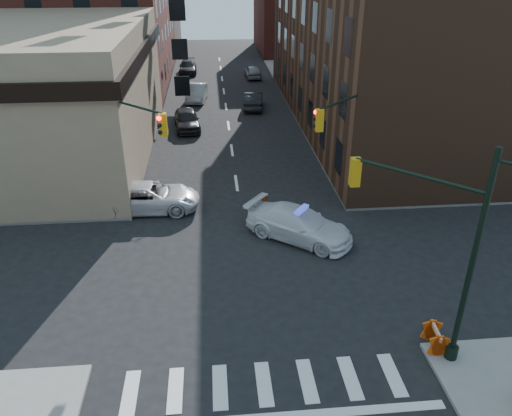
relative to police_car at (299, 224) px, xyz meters
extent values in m
plane|color=black|center=(-2.81, -2.77, -0.82)|extent=(140.00, 140.00, 0.00)
cube|color=gray|center=(20.19, 29.98, -0.74)|extent=(34.00, 54.50, 0.15)
cube|color=#4C2E1E|center=(10.19, 19.73, 6.18)|extent=(14.00, 34.00, 14.00)
cube|color=maroon|center=(11.19, 55.23, 5.18)|extent=(16.00, 16.00, 12.00)
cylinder|color=black|center=(3.99, -9.07, 3.33)|extent=(0.20, 0.20, 8.00)
cylinder|color=black|center=(3.99, -9.07, -0.42)|extent=(0.44, 0.44, 0.50)
cylinder|color=black|center=(2.40, -7.48, 5.83)|extent=(3.27, 3.27, 0.12)
cube|color=#BF8C0C|center=(0.81, -5.88, 5.33)|extent=(0.35, 0.35, 1.05)
sphere|color=#FF0C05|center=(0.97, -5.73, 5.68)|extent=(0.22, 0.22, 0.22)
sphere|color=black|center=(0.97, -5.73, 5.35)|extent=(0.22, 0.22, 0.22)
sphere|color=black|center=(0.97, -5.73, 5.02)|extent=(0.22, 0.22, 0.22)
cylinder|color=black|center=(-9.61, 3.53, 3.33)|extent=(0.20, 0.20, 8.00)
cylinder|color=black|center=(-9.61, 3.53, -0.42)|extent=(0.44, 0.44, 0.50)
cylinder|color=black|center=(-8.02, 1.94, 5.83)|extent=(3.27, 3.27, 0.12)
cube|color=#BF8C0C|center=(-6.43, 0.35, 5.33)|extent=(0.35, 0.35, 1.05)
sphere|color=#FF0C05|center=(-6.58, 0.20, 5.68)|extent=(0.22, 0.22, 0.22)
sphere|color=black|center=(-6.58, 0.20, 5.35)|extent=(0.22, 0.22, 0.22)
sphere|color=black|center=(-6.58, 0.20, 5.02)|extent=(0.22, 0.22, 0.22)
cylinder|color=black|center=(3.99, 3.53, 3.33)|extent=(0.20, 0.20, 8.00)
cylinder|color=black|center=(3.99, 3.53, -0.42)|extent=(0.44, 0.44, 0.50)
cylinder|color=black|center=(2.40, 1.94, 5.83)|extent=(3.27, 3.27, 0.12)
cube|color=#BF8C0C|center=(0.81, 0.35, 5.33)|extent=(0.35, 0.35, 1.05)
sphere|color=#FF0C05|center=(0.65, 0.51, 5.68)|extent=(0.22, 0.22, 0.22)
sphere|color=black|center=(0.65, 0.51, 5.35)|extent=(0.22, 0.22, 0.22)
sphere|color=black|center=(0.65, 0.51, 5.02)|extent=(0.22, 0.22, 0.22)
cylinder|color=black|center=(4.69, 23.23, 0.63)|extent=(0.24, 0.24, 2.60)
sphere|color=#965A15|center=(4.69, 23.23, 2.68)|extent=(3.00, 3.00, 3.00)
cylinder|color=black|center=(4.69, 31.23, 0.63)|extent=(0.24, 0.24, 2.60)
sphere|color=#965A15|center=(4.69, 31.23, 2.68)|extent=(3.00, 3.00, 3.00)
imported|color=white|center=(0.00, 0.00, 0.00)|extent=(5.86, 5.21, 1.63)
imported|color=silver|center=(-7.95, 4.00, -0.02)|extent=(5.81, 2.82, 1.59)
imported|color=black|center=(-6.27, 18.61, 0.01)|extent=(2.50, 5.05, 1.65)
imported|color=#9B9FA4|center=(-5.55, 27.65, -0.02)|extent=(2.26, 4.99, 1.59)
imported|color=black|center=(-6.85, 40.62, -0.07)|extent=(2.12, 5.13, 1.48)
imported|color=black|center=(-0.23, 24.36, -0.05)|extent=(2.19, 4.84, 1.54)
imported|color=gray|center=(0.81, 37.31, -0.08)|extent=(1.98, 4.38, 1.46)
imported|color=black|center=(-12.66, 6.29, 0.14)|extent=(0.70, 0.62, 1.62)
imported|color=black|center=(-15.64, 4.84, 0.12)|extent=(0.92, 0.82, 1.57)
imported|color=black|center=(-13.82, 3.29, 0.25)|extent=(1.17, 0.78, 1.84)
cylinder|color=#D14809|center=(-1.57, 3.11, -0.29)|extent=(0.73, 0.73, 1.05)
cylinder|color=#DA620A|center=(-7.50, 5.33, -0.37)|extent=(0.65, 0.65, 0.89)
camera|label=1|loc=(-4.21, -21.90, 12.29)|focal=35.00mm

